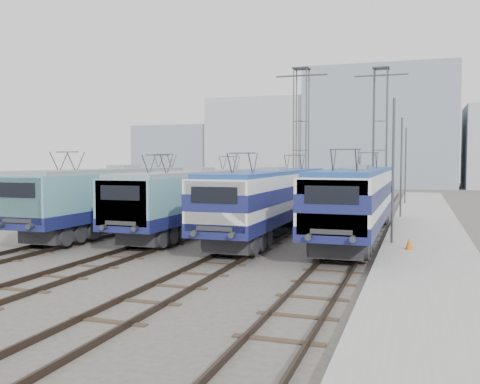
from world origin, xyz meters
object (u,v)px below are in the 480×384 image
locomotive_center_left (198,195)px  catenary_tower_west (301,131)px  locomotive_far_left (123,193)px  mast_mid (401,170)px  mast_front (393,174)px  locomotive_center_right (272,195)px  locomotive_far_right (358,195)px  mast_rear (405,167)px  catenary_tower_east (380,131)px  safety_cone (409,244)px

locomotive_center_left → catenary_tower_west: bearing=82.7°
locomotive_far_left → catenary_tower_west: 19.91m
locomotive_center_left → mast_mid: 14.48m
mast_front → catenary_tower_west: bearing=113.3°
catenary_tower_west → mast_mid: catenary_tower_west is taller
locomotive_center_left → mast_mid: size_ratio=2.46×
locomotive_center_right → locomotive_far_right: bearing=5.9°
mast_front → mast_mid: 12.00m
locomotive_far_left → locomotive_far_right: locomotive_far_right is taller
locomotive_far_left → mast_rear: bearing=55.3°
locomotive_far_right → mast_mid: mast_mid is taller
locomotive_far_left → catenary_tower_east: size_ratio=1.49×
locomotive_center_left → locomotive_far_right: bearing=0.3°
locomotive_far_left → mast_front: bearing=-6.7°
mast_mid → safety_cone: 14.08m
locomotive_far_right → safety_cone: size_ratio=35.40×
locomotive_far_right → mast_rear: size_ratio=2.59×
catenary_tower_east → safety_cone: bearing=-83.1°
mast_rear → safety_cone: mast_rear is taller
locomotive_center_right → mast_rear: 22.85m
mast_rear → locomotive_far_left: bearing=-124.7°
locomotive_far_left → mast_mid: bearing=33.6°
locomotive_far_right → mast_front: 3.37m
safety_cone → locomotive_far_left: bearing=167.6°
catenary_tower_east → locomotive_far_left: bearing=-123.3°
locomotive_center_left → mast_mid: bearing=41.2°
mast_rear → safety_cone: bearing=-88.2°
catenary_tower_east → mast_rear: size_ratio=1.71×
catenary_tower_west → mast_front: 22.00m
catenary_tower_west → mast_mid: (8.60, -8.00, -3.14)m
locomotive_center_left → mast_mid: mast_mid is taller
catenary_tower_west → safety_cone: bearing=-66.6°
catenary_tower_west → mast_mid: 12.16m
locomotive_center_left → mast_front: 11.22m
catenary_tower_west → safety_cone: 24.46m
mast_mid → safety_cone: mast_mid is taller
locomotive_far_left → mast_mid: size_ratio=2.55×
mast_mid → mast_rear: size_ratio=1.00×
locomotive_far_right → mast_mid: bearing=78.9°
locomotive_far_left → locomotive_center_left: size_ratio=1.04×
locomotive_far_left → locomotive_center_right: (9.00, 0.30, 0.01)m
locomotive_far_left → safety_cone: locomotive_far_left is taller
locomotive_far_left → safety_cone: (16.14, -3.54, -1.67)m
locomotive_center_left → locomotive_center_right: size_ratio=0.98×
locomotive_far_right → catenary_tower_west: size_ratio=1.51×
locomotive_far_left → mast_front: size_ratio=2.55×
locomotive_center_left → catenary_tower_west: catenary_tower_west is taller
mast_mid → mast_front: bearing=-90.0°
mast_mid → mast_rear: bearing=90.0°
locomotive_far_left → catenary_tower_east: (13.25, 20.21, 4.41)m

